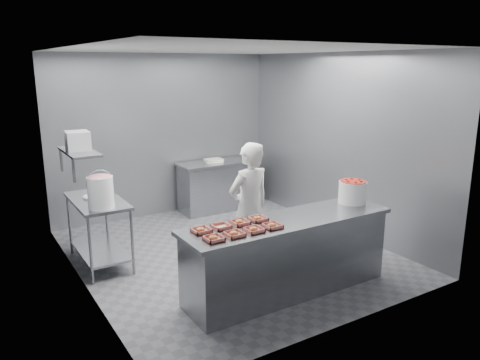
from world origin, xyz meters
name	(u,v)px	position (x,y,z in m)	size (l,w,h in m)	color
floor	(229,253)	(0.00, 0.00, 0.00)	(4.50, 4.50, 0.00)	#4C4C51
ceiling	(228,49)	(0.00, 0.00, 2.80)	(4.50, 4.50, 0.00)	white
wall_back	(164,136)	(0.00, 2.25, 1.40)	(4.00, 0.04, 2.80)	slate
wall_left	(77,174)	(-2.00, 0.00, 1.40)	(0.04, 4.50, 2.80)	slate
wall_right	(338,144)	(2.00, 0.00, 1.40)	(0.04, 4.50, 2.80)	slate
service_counter	(288,255)	(0.00, -1.35, 0.45)	(2.60, 0.70, 0.90)	slate
prep_table	(98,222)	(-1.65, 0.60, 0.59)	(0.60, 1.20, 0.90)	slate
back_counter	(219,185)	(0.90, 1.90, 0.45)	(1.50, 0.60, 0.90)	slate
wall_shelf	(79,152)	(-1.82, 0.60, 1.55)	(0.35, 0.90, 0.03)	slate
tray_0	(214,238)	(-1.05, -1.49, 0.92)	(0.19, 0.18, 0.06)	tan
tray_1	(234,234)	(-0.81, -1.49, 0.92)	(0.19, 0.18, 0.06)	tan
tray_2	(254,230)	(-0.57, -1.49, 0.92)	(0.19, 0.18, 0.06)	tan
tray_3	(272,226)	(-0.33, -1.49, 0.92)	(0.19, 0.18, 0.06)	tan
tray_4	(201,230)	(-1.05, -1.21, 0.92)	(0.19, 0.18, 0.06)	tan
tray_5	(221,226)	(-0.81, -1.21, 0.92)	(0.19, 0.18, 0.04)	tan
tray_6	(240,222)	(-0.57, -1.21, 0.92)	(0.19, 0.18, 0.06)	tan
tray_7	(258,219)	(-0.33, -1.21, 0.92)	(0.19, 0.18, 0.06)	tan
worker	(249,208)	(-0.05, -0.59, 0.84)	(0.61, 0.40, 1.68)	silver
strawberry_tub	(353,191)	(1.08, -1.26, 1.05)	(0.35, 0.35, 0.29)	white
glaze_bucket	(101,192)	(-1.70, 0.19, 1.11)	(0.33, 0.31, 0.48)	white
bucket_lid	(95,196)	(-1.65, 0.72, 0.91)	(0.30, 0.30, 0.02)	white
rag	(93,190)	(-1.58, 1.04, 0.91)	(0.14, 0.12, 0.02)	#CCB28C
appliance	(78,141)	(-1.82, 0.64, 1.68)	(0.28, 0.32, 0.24)	gray
paper_stack	(214,161)	(0.79, 1.90, 0.93)	(0.30, 0.22, 0.06)	silver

